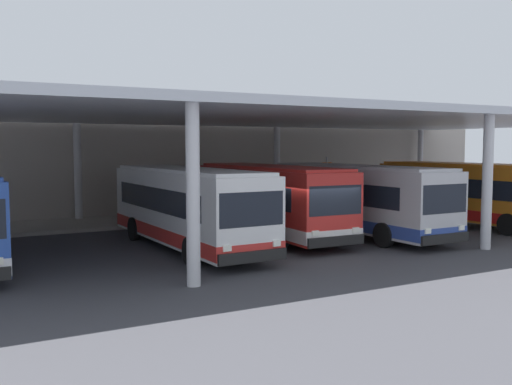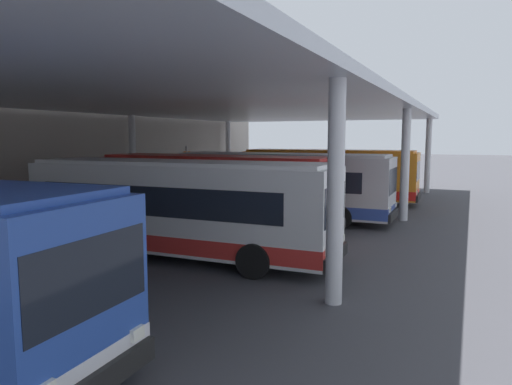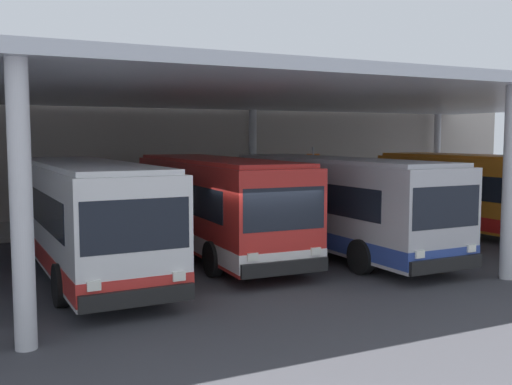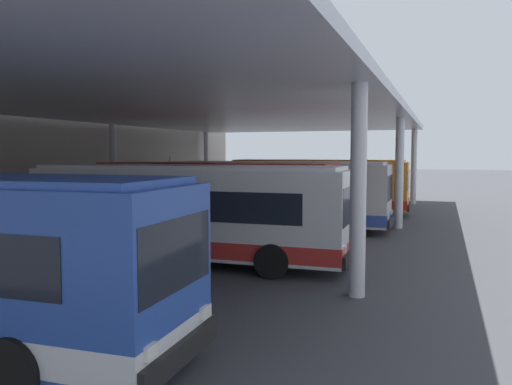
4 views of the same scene
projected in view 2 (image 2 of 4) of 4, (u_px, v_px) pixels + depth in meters
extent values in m
plane|color=#3D3D42|center=(313.00, 241.00, 17.78)|extent=(200.00, 200.00, 0.00)
cube|color=#A39E93|center=(80.00, 217.00, 22.65)|extent=(42.00, 4.50, 0.18)
cube|color=#ADA399|center=(29.00, 150.00, 23.62)|extent=(48.00, 1.60, 6.62)
cube|color=silver|center=(187.00, 102.00, 19.43)|extent=(40.00, 17.00, 0.30)
cylinder|color=silver|center=(335.00, 194.00, 10.87)|extent=(0.40, 0.40, 5.25)
cylinder|color=silver|center=(405.00, 165.00, 22.00)|extent=(0.40, 0.40, 5.25)
cylinder|color=silver|center=(133.00, 159.00, 28.64)|extent=(0.40, 0.40, 5.25)
cylinder|color=silver|center=(428.00, 156.00, 33.12)|extent=(0.40, 0.40, 5.25)
cylinder|color=silver|center=(228.00, 153.00, 39.77)|extent=(0.40, 0.40, 5.25)
cube|color=black|center=(89.00, 277.00, 6.34)|extent=(2.30, 0.22, 1.10)
cube|color=black|center=(99.00, 383.00, 6.48)|extent=(2.45, 0.26, 0.36)
cube|color=yellow|center=(85.00, 217.00, 6.26)|extent=(1.75, 0.19, 0.28)
cube|color=white|center=(137.00, 333.00, 7.27)|extent=(0.28, 0.09, 0.20)
cylinder|color=black|center=(56.00, 330.00, 8.37)|extent=(0.32, 1.01, 1.00)
cube|color=white|center=(178.00, 206.00, 15.30)|extent=(2.75, 10.46, 2.70)
cube|color=red|center=(179.00, 236.00, 15.41)|extent=(2.77, 10.48, 0.50)
cube|color=black|center=(174.00, 197.00, 15.32)|extent=(2.75, 8.59, 0.90)
cube|color=black|center=(333.00, 204.00, 13.23)|extent=(2.30, 0.18, 1.10)
cube|color=black|center=(335.00, 256.00, 13.37)|extent=(2.45, 0.22, 0.36)
cube|color=white|center=(177.00, 163.00, 15.13)|extent=(2.54, 10.04, 0.12)
cube|color=yellow|center=(333.00, 175.00, 13.15)|extent=(1.75, 0.16, 0.28)
cube|color=white|center=(327.00, 251.00, 12.51)|extent=(0.28, 0.09, 0.20)
cube|color=white|center=(343.00, 238.00, 14.15)|extent=(0.28, 0.09, 0.20)
cylinder|color=black|center=(254.00, 261.00, 13.05)|extent=(0.30, 1.01, 1.00)
cylinder|color=black|center=(284.00, 243.00, 15.29)|extent=(0.30, 1.01, 1.00)
cylinder|color=black|center=(85.00, 242.00, 15.45)|extent=(0.30, 1.01, 1.00)
cylinder|color=black|center=(132.00, 229.00, 17.68)|extent=(0.30, 1.01, 1.00)
cube|color=red|center=(215.00, 191.00, 19.73)|extent=(2.82, 10.47, 2.70)
cube|color=white|center=(215.00, 214.00, 19.85)|extent=(2.84, 10.49, 0.50)
cube|color=black|center=(212.00, 183.00, 19.76)|extent=(2.80, 8.60, 0.90)
cube|color=black|center=(333.00, 188.00, 17.41)|extent=(2.30, 0.19, 1.10)
cube|color=black|center=(335.00, 228.00, 17.54)|extent=(2.45, 0.24, 0.36)
cube|color=red|center=(214.00, 157.00, 19.57)|extent=(2.61, 10.05, 0.12)
cube|color=yellow|center=(333.00, 166.00, 17.33)|extent=(1.75, 0.17, 0.28)
cube|color=white|center=(327.00, 223.00, 16.71)|extent=(0.28, 0.09, 0.20)
cube|color=white|center=(342.00, 215.00, 18.31)|extent=(0.28, 0.09, 0.20)
cylinder|color=black|center=(272.00, 230.00, 17.35)|extent=(0.31, 1.01, 1.00)
cylinder|color=black|center=(297.00, 220.00, 19.53)|extent=(0.31, 1.01, 1.00)
cylinder|color=black|center=(143.00, 218.00, 20.05)|extent=(0.31, 1.01, 1.00)
cylinder|color=black|center=(177.00, 210.00, 22.23)|extent=(0.31, 1.01, 1.00)
cube|color=#B7B7BC|center=(281.00, 184.00, 22.47)|extent=(2.65, 10.43, 2.70)
cube|color=#2D4799|center=(281.00, 205.00, 22.58)|extent=(2.67, 10.46, 0.50)
cube|color=black|center=(278.00, 178.00, 22.49)|extent=(2.66, 8.56, 0.90)
cube|color=black|center=(392.00, 181.00, 20.35)|extent=(2.30, 0.15, 1.10)
cube|color=black|center=(393.00, 215.00, 20.49)|extent=(2.45, 0.20, 0.36)
cube|color=silver|center=(281.00, 155.00, 22.30)|extent=(2.44, 10.02, 0.12)
cube|color=yellow|center=(392.00, 162.00, 20.27)|extent=(1.75, 0.15, 0.28)
cube|color=white|center=(390.00, 210.00, 19.64)|extent=(0.28, 0.08, 0.20)
cube|color=white|center=(396.00, 204.00, 21.27)|extent=(0.28, 0.08, 0.20)
cylinder|color=black|center=(341.00, 217.00, 20.20)|extent=(0.29, 1.00, 1.00)
cylinder|color=black|center=(353.00, 209.00, 22.42)|extent=(0.29, 1.00, 1.00)
cylinder|color=black|center=(216.00, 209.00, 22.65)|extent=(0.29, 1.00, 1.00)
cylinder|color=black|center=(239.00, 202.00, 24.87)|extent=(0.29, 1.00, 1.00)
cube|color=orange|center=(328.00, 174.00, 28.61)|extent=(2.78, 10.46, 2.70)
cube|color=red|center=(328.00, 190.00, 28.73)|extent=(2.80, 10.48, 0.50)
cube|color=black|center=(326.00, 169.00, 28.63)|extent=(2.77, 8.59, 0.90)
cube|color=black|center=(417.00, 171.00, 26.56)|extent=(2.30, 0.18, 1.10)
cube|color=black|center=(418.00, 197.00, 26.70)|extent=(2.45, 0.23, 0.36)
cube|color=orange|center=(329.00, 151.00, 28.45)|extent=(2.57, 10.04, 0.12)
cube|color=yellow|center=(417.00, 156.00, 26.47)|extent=(1.75, 0.17, 0.28)
cube|color=white|center=(417.00, 193.00, 25.84)|extent=(0.28, 0.09, 0.20)
cube|color=white|center=(419.00, 189.00, 27.48)|extent=(0.28, 0.09, 0.20)
cylinder|color=black|center=(379.00, 199.00, 26.37)|extent=(0.31, 1.01, 1.00)
cylinder|color=black|center=(385.00, 194.00, 28.61)|extent=(0.31, 1.01, 1.00)
cylinder|color=black|center=(277.00, 194.00, 28.75)|extent=(0.31, 1.01, 1.00)
cylinder|color=black|center=(290.00, 189.00, 30.99)|extent=(0.31, 1.01, 1.00)
cube|color=brown|center=(96.00, 203.00, 23.60)|extent=(1.80, 0.44, 0.08)
cube|color=brown|center=(93.00, 198.00, 23.66)|extent=(1.80, 0.06, 0.44)
cube|color=#2D2D33|center=(86.00, 210.00, 23.00)|extent=(0.10, 0.36, 0.45)
cube|color=#2D2D33|center=(106.00, 206.00, 24.26)|extent=(0.10, 0.36, 0.45)
cylinder|color=#236638|center=(33.00, 214.00, 20.21)|extent=(0.48, 0.48, 0.90)
cylinder|color=black|center=(33.00, 203.00, 20.15)|extent=(0.52, 0.52, 0.08)
cylinder|color=#B2B2B7|center=(187.00, 172.00, 29.52)|extent=(0.12, 0.12, 3.20)
cube|color=orange|center=(187.00, 166.00, 29.47)|extent=(0.70, 0.04, 1.80)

